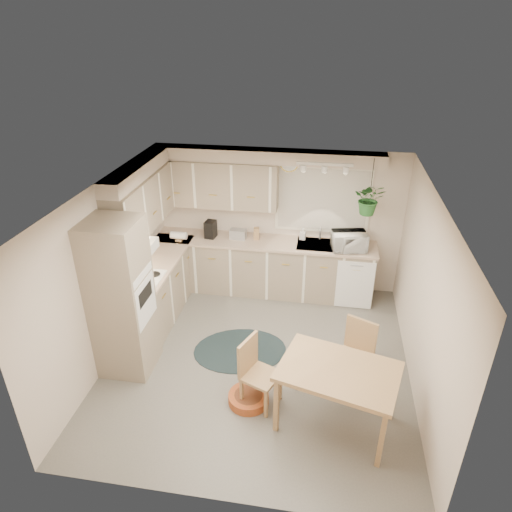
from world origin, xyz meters
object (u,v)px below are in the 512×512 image
Objects in this scene: chair_left at (261,374)px; pet_bed at (249,398)px; microwave at (349,239)px; chair_back at (353,357)px; braided_rug at (240,350)px; dining_table at (336,397)px.

pet_bed is (-0.15, -0.02, -0.38)m from chair_left.
pet_bed is 2.94m from microwave.
chair_back is 1.37m from pet_bed.
chair_back is at bearing 136.45° from chair_left.
braided_rug is (-1.51, 0.45, -0.45)m from chair_back.
microwave reaches higher than dining_table.
pet_bed is (-1.03, 0.16, -0.34)m from dining_table.
dining_table reaches higher than braided_rug.
chair_left is at bearing 49.23° from chair_back.
microwave is (0.13, 2.65, 0.72)m from dining_table.
chair_back is 2.11m from microwave.
dining_table is 1.40× the size of chair_back.
dining_table is at bearing 98.93° from chair_back.
dining_table is at bearing -104.55° from microwave.
braided_rug is (-0.44, 0.91, -0.43)m from chair_left.
chair_back is 1.64m from braided_rug.
pet_bed is at bearing 170.93° from dining_table.
dining_table is 2.75m from microwave.
pet_bed is at bearing -72.79° from braided_rug.
braided_rug is at bearing -144.66° from microwave.
chair_back is at bearing -99.86° from microwave.
microwave is at bearing -179.27° from chair_left.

